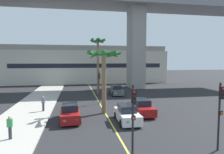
% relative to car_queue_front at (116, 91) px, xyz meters
% --- Properties ---
extents(sidewalk_left, '(4.80, 80.00, 0.15)m').
position_rel_car_queue_front_xyz_m(sidewalk_left, '(-11.41, -12.79, -0.65)').
color(sidewalk_left, '#ADA89E').
rests_on(sidewalk_left, ground).
extents(lane_stripe_center, '(0.14, 56.00, 0.01)m').
position_rel_car_queue_front_xyz_m(lane_stripe_center, '(-3.41, -4.79, -0.72)').
color(lane_stripe_center, '#DBCC4C').
rests_on(lane_stripe_center, ground).
extents(bridge_overpass, '(72.81, 8.00, 20.47)m').
position_rel_car_queue_front_xyz_m(bridge_overpass, '(-2.34, 8.40, 15.83)').
color(bridge_overpass, gray).
rests_on(bridge_overpass, ground).
extents(pier_building_backdrop, '(39.53, 8.04, 9.19)m').
position_rel_car_queue_front_xyz_m(pier_building_backdrop, '(-3.41, 19.84, 3.81)').
color(pier_building_backdrop, beige).
rests_on(pier_building_backdrop, ground).
extents(car_queue_front, '(1.86, 4.12, 1.56)m').
position_rel_car_queue_front_xyz_m(car_queue_front, '(0.00, 0.00, 0.00)').
color(car_queue_front, '#4C5156').
rests_on(car_queue_front, ground).
extents(car_queue_second, '(1.96, 4.16, 1.56)m').
position_rel_car_queue_front_xyz_m(car_queue_second, '(-7.00, -12.91, 0.00)').
color(car_queue_second, maroon).
rests_on(car_queue_second, ground).
extents(car_queue_third, '(1.89, 4.13, 1.56)m').
position_rel_car_queue_front_xyz_m(car_queue_third, '(-1.93, -14.23, 0.00)').
color(car_queue_third, white).
rests_on(car_queue_third, ground).
extents(car_queue_fourth, '(1.90, 4.14, 1.56)m').
position_rel_car_queue_front_xyz_m(car_queue_fourth, '(0.23, -12.01, 0.00)').
color(car_queue_fourth, maroon).
rests_on(car_queue_fourth, ground).
extents(traffic_light_median_near, '(0.24, 0.37, 4.20)m').
position_rel_car_queue_front_xyz_m(traffic_light_median_near, '(-3.38, -21.03, 1.99)').
color(traffic_light_median_near, black).
rests_on(traffic_light_median_near, ground).
extents(traffic_light_right_far_corner, '(0.24, 0.37, 4.20)m').
position_rel_car_queue_front_xyz_m(traffic_light_right_far_corner, '(2.11, -20.88, 1.99)').
color(traffic_light_right_far_corner, black).
rests_on(traffic_light_right_far_corner, ground).
extents(traffic_light_median_far, '(0.24, 0.37, 4.20)m').
position_rel_car_queue_front_xyz_m(traffic_light_median_far, '(-3.54, -6.36, 1.99)').
color(traffic_light_median_far, black).
rests_on(traffic_light_median_far, ground).
extents(palm_tree_near_median, '(2.56, 2.67, 9.24)m').
position_rel_car_queue_front_xyz_m(palm_tree_near_median, '(-2.80, 1.45, 6.42)').
color(palm_tree_near_median, brown).
rests_on(palm_tree_near_median, ground).
extents(palm_tree_mid_median, '(3.55, 3.58, 6.67)m').
position_rel_car_queue_front_xyz_m(palm_tree_mid_median, '(-3.51, -10.85, 4.54)').
color(palm_tree_mid_median, brown).
rests_on(palm_tree_mid_median, ground).
extents(pedestrian_near_crosswalk, '(0.34, 0.22, 1.62)m').
position_rel_car_queue_front_xyz_m(pedestrian_near_crosswalk, '(-10.90, -17.01, 0.28)').
color(pedestrian_near_crosswalk, '#2D2D38').
rests_on(pedestrian_near_crosswalk, sidewalk_left).
extents(pedestrian_mid_block, '(0.34, 0.22, 1.62)m').
position_rel_car_queue_front_xyz_m(pedestrian_mid_block, '(-9.89, -9.36, 0.28)').
color(pedestrian_mid_block, '#2D2D38').
rests_on(pedestrian_mid_block, sidewalk_left).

